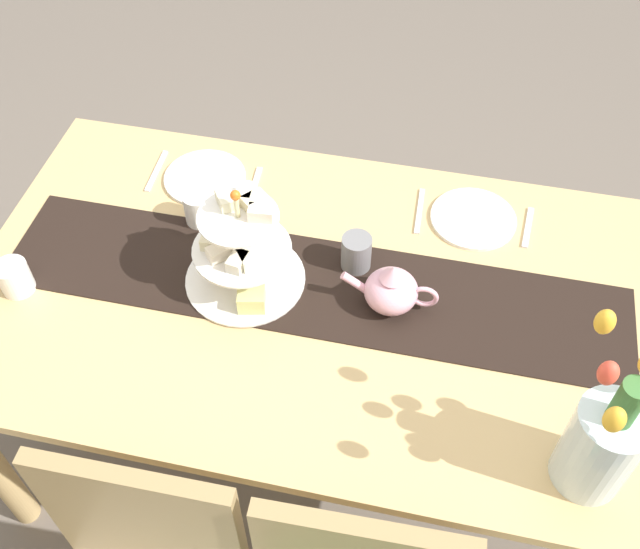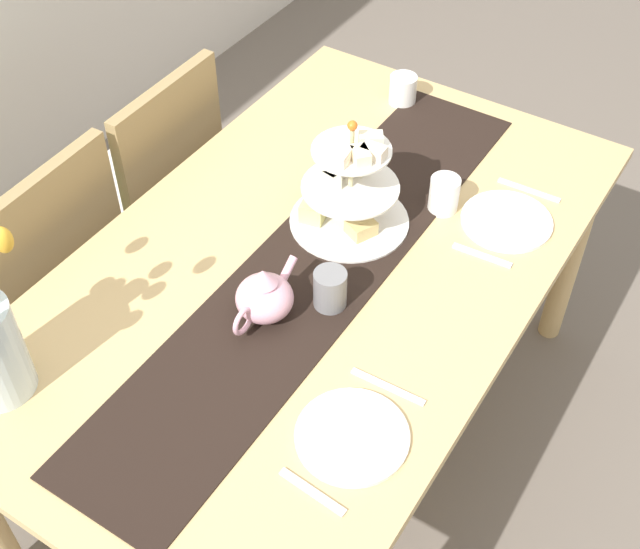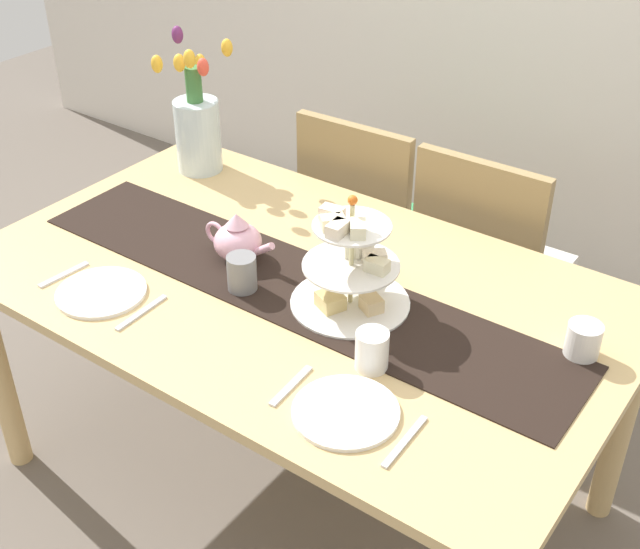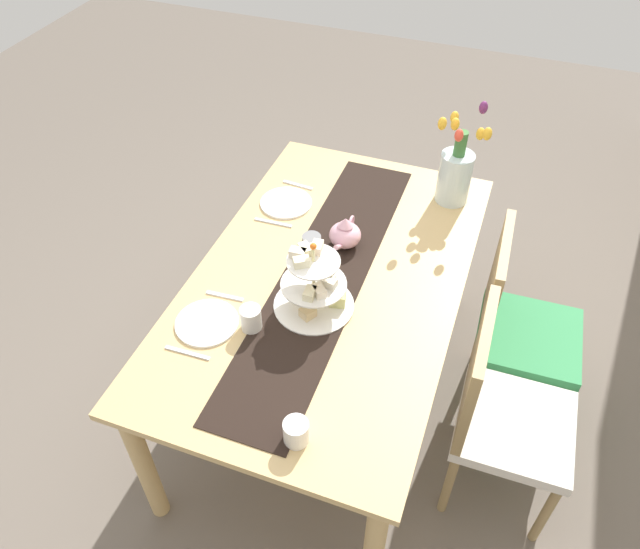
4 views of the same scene
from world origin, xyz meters
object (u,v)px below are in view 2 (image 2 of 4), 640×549
Objects in this scene: tiered_cake_stand at (348,191)px; fork_left at (312,492)px; knife_right at (529,190)px; teapot at (264,297)px; fork_right at (482,255)px; knife_left at (388,387)px; cream_jug at (403,89)px; mug_white_text at (444,194)px; chair_left at (42,277)px; chair_right at (150,188)px; dinner_plate_right at (507,221)px; mug_grey at (330,289)px; dining_table at (313,290)px; dinner_plate_left at (352,436)px.

fork_left is (-0.68, -0.34, -0.10)m from tiered_cake_stand.
teapot is at bearing 155.35° from knife_right.
teapot is at bearing 142.59° from fork_right.
teapot is at bearing 84.96° from knife_left.
tiered_cake_stand is 3.58× the size of cream_jug.
mug_white_text reaches higher than cream_jug.
chair_left is at bearing 119.24° from tiered_cake_stand.
fork_left is at bearing -104.38° from chair_left.
teapot is at bearing -86.47° from chair_left.
chair_left is at bearing 180.00° from chair_right.
dinner_plate_right is 2.42× the size of mug_grey.
mug_grey reaches higher than knife_left.
dinner_plate_right is (0.38, -0.33, 0.10)m from dining_table.
chair_left is at bearing 75.62° from fork_left.
dining_table is at bearing 139.01° from dinner_plate_right.
fork_right is (0.75, 0.00, 0.00)m from fork_left.
fork_left is 1.58× the size of mug_grey.
knife_left is 0.46m from fork_right.
chair_left is at bearing 148.19° from cream_jug.
chair_right is at bearing 74.01° from dining_table.
knife_left is at bearing -153.01° from cream_jug.
chair_left is 10.71× the size of cream_jug.
cream_jug is at bearing 9.05° from teapot.
chair_left is 0.91m from tiered_cake_stand.
chair_left reaches higher than mug_white_text.
dinner_plate_right is at bearing -76.16° from mug_white_text.
cream_jug is at bearing 45.27° from fork_right.
knife_right is at bearing -73.47° from chair_right.
fork_right is 1.58× the size of mug_white_text.
dinner_plate_right is at bearing -59.66° from chair_left.
dinner_plate_left is (-0.54, -0.34, -0.10)m from tiered_cake_stand.
mug_white_text is (-0.04, 0.16, 0.04)m from dinner_plate_right.
chair_left is at bearing 100.13° from mug_grey.
chair_left is 5.35× the size of knife_left.
chair_right is at bearing 130.20° from cream_jug.
fork_right is at bearing 0.00° from dinner_plate_left.
dinner_plate_left is 0.61m from fork_right.
tiered_cake_stand is (0.17, 0.00, 0.20)m from dining_table.
dinner_plate_right is (0.75, 0.00, 0.00)m from dinner_plate_left.
chair_left reaches higher than cream_jug.
mug_white_text is at bearing 15.68° from knife_left.
dinner_plate_left is 1.00× the size of dinner_plate_right.
fork_right is 0.40m from mug_grey.
chair_left is 3.96× the size of dinner_plate_right.
dinner_plate_right reaches higher than knife_right.
dinner_plate_right is at bearing -40.99° from dining_table.
cream_jug is (0.50, -0.59, 0.29)m from chair_right.
fork_left is 1.00× the size of fork_right.
chair_right is at bearing 106.53° from knife_right.
cream_jug is (0.95, -0.59, 0.29)m from chair_left.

